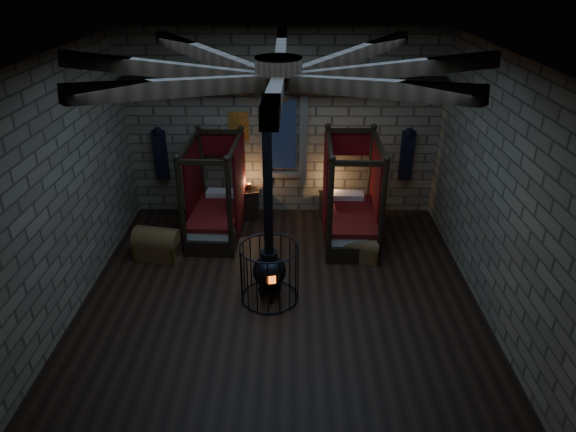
{
  "coord_description": "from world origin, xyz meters",
  "views": [
    {
      "loc": [
        0.22,
        -7.69,
        5.44
      ],
      "look_at": [
        0.13,
        0.6,
        1.28
      ],
      "focal_mm": 32.0,
      "sensor_mm": 36.0,
      "label": 1
    }
  ],
  "objects_px": {
    "trunk_left": "(158,244)",
    "stove": "(269,268)",
    "bed_right": "(350,215)",
    "bed_left": "(217,212)",
    "trunk_right": "(360,248)"
  },
  "relations": [
    {
      "from": "stove",
      "to": "bed_right",
      "type": "bearing_deg",
      "value": 44.42
    },
    {
      "from": "trunk_left",
      "to": "bed_right",
      "type": "bearing_deg",
      "value": 23.73
    },
    {
      "from": "trunk_left",
      "to": "stove",
      "type": "height_order",
      "value": "stove"
    },
    {
      "from": "trunk_left",
      "to": "stove",
      "type": "bearing_deg",
      "value": -19.78
    },
    {
      "from": "bed_right",
      "to": "bed_left",
      "type": "bearing_deg",
      "value": 177.14
    },
    {
      "from": "trunk_right",
      "to": "stove",
      "type": "distance_m",
      "value": 2.27
    },
    {
      "from": "bed_left",
      "to": "trunk_left",
      "type": "xyz_separation_m",
      "value": [
        -1.06,
        -1.05,
        -0.22
      ]
    },
    {
      "from": "bed_left",
      "to": "trunk_right",
      "type": "relative_size",
      "value": 2.48
    },
    {
      "from": "bed_right",
      "to": "stove",
      "type": "height_order",
      "value": "stove"
    },
    {
      "from": "trunk_left",
      "to": "stove",
      "type": "relative_size",
      "value": 0.25
    },
    {
      "from": "stove",
      "to": "trunk_left",
      "type": "bearing_deg",
      "value": 138.92
    },
    {
      "from": "trunk_left",
      "to": "stove",
      "type": "xyz_separation_m",
      "value": [
        2.31,
        -1.4,
        0.34
      ]
    },
    {
      "from": "bed_right",
      "to": "stove",
      "type": "distance_m",
      "value": 2.79
    },
    {
      "from": "trunk_left",
      "to": "trunk_right",
      "type": "relative_size",
      "value": 1.18
    },
    {
      "from": "bed_left",
      "to": "stove",
      "type": "distance_m",
      "value": 2.76
    }
  ]
}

